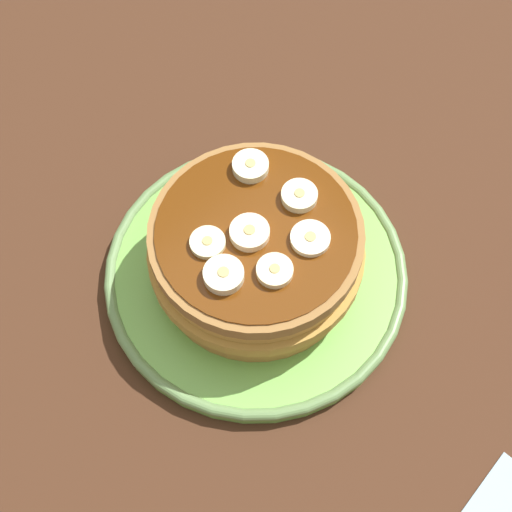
{
  "coord_description": "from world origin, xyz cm",
  "views": [
    {
      "loc": [
        -17.7,
        -20.7,
        55.64
      ],
      "look_at": [
        0.0,
        0.0,
        3.98
      ],
      "focal_mm": 51.49,
      "sensor_mm": 36.0,
      "label": 1
    }
  ],
  "objects_px": {
    "pancake_stack": "(257,249)",
    "banana_slice_4": "(208,243)",
    "banana_slice_1": "(250,167)",
    "banana_slice_6": "(224,275)",
    "plate": "(256,273)",
    "banana_slice_0": "(252,236)",
    "banana_slice_3": "(310,239)",
    "banana_slice_5": "(275,271)",
    "banana_slice_2": "(302,199)"
  },
  "relations": [
    {
      "from": "banana_slice_1",
      "to": "banana_slice_3",
      "type": "bearing_deg",
      "value": -95.57
    },
    {
      "from": "banana_slice_2",
      "to": "banana_slice_4",
      "type": "relative_size",
      "value": 1.05
    },
    {
      "from": "banana_slice_5",
      "to": "banana_slice_6",
      "type": "xyz_separation_m",
      "value": [
        -0.03,
        0.02,
        0.0
      ]
    },
    {
      "from": "pancake_stack",
      "to": "plate",
      "type": "bearing_deg",
      "value": -144.5
    },
    {
      "from": "banana_slice_1",
      "to": "plate",
      "type": "bearing_deg",
      "value": -126.05
    },
    {
      "from": "pancake_stack",
      "to": "banana_slice_6",
      "type": "height_order",
      "value": "banana_slice_6"
    },
    {
      "from": "banana_slice_0",
      "to": "banana_slice_4",
      "type": "xyz_separation_m",
      "value": [
        -0.03,
        0.02,
        -0.0
      ]
    },
    {
      "from": "banana_slice_0",
      "to": "banana_slice_2",
      "type": "bearing_deg",
      "value": -0.55
    },
    {
      "from": "pancake_stack",
      "to": "banana_slice_2",
      "type": "xyz_separation_m",
      "value": [
        0.04,
        -0.0,
        0.04
      ]
    },
    {
      "from": "banana_slice_0",
      "to": "banana_slice_1",
      "type": "xyz_separation_m",
      "value": [
        0.04,
        0.05,
        0.0
      ]
    },
    {
      "from": "banana_slice_3",
      "to": "banana_slice_5",
      "type": "relative_size",
      "value": 1.11
    },
    {
      "from": "banana_slice_0",
      "to": "banana_slice_4",
      "type": "height_order",
      "value": "banana_slice_0"
    },
    {
      "from": "banana_slice_4",
      "to": "banana_slice_2",
      "type": "bearing_deg",
      "value": -12.9
    },
    {
      "from": "banana_slice_3",
      "to": "banana_slice_4",
      "type": "relative_size",
      "value": 1.12
    },
    {
      "from": "pancake_stack",
      "to": "banana_slice_1",
      "type": "bearing_deg",
      "value": 54.65
    },
    {
      "from": "banana_slice_1",
      "to": "banana_slice_4",
      "type": "relative_size",
      "value": 1.07
    },
    {
      "from": "banana_slice_0",
      "to": "banana_slice_1",
      "type": "height_order",
      "value": "same"
    },
    {
      "from": "banana_slice_0",
      "to": "banana_slice_1",
      "type": "distance_m",
      "value": 0.06
    },
    {
      "from": "banana_slice_6",
      "to": "banana_slice_5",
      "type": "bearing_deg",
      "value": -34.47
    },
    {
      "from": "pancake_stack",
      "to": "banana_slice_6",
      "type": "relative_size",
      "value": 5.89
    },
    {
      "from": "banana_slice_3",
      "to": "banana_slice_2",
      "type": "bearing_deg",
      "value": 57.5
    },
    {
      "from": "banana_slice_3",
      "to": "banana_slice_4",
      "type": "distance_m",
      "value": 0.08
    },
    {
      "from": "plate",
      "to": "banana_slice_5",
      "type": "relative_size",
      "value": 9.32
    },
    {
      "from": "pancake_stack",
      "to": "banana_slice_4",
      "type": "bearing_deg",
      "value": 160.26
    },
    {
      "from": "banana_slice_4",
      "to": "banana_slice_6",
      "type": "distance_m",
      "value": 0.03
    },
    {
      "from": "plate",
      "to": "banana_slice_4",
      "type": "height_order",
      "value": "banana_slice_4"
    },
    {
      "from": "banana_slice_1",
      "to": "banana_slice_2",
      "type": "relative_size",
      "value": 1.02
    },
    {
      "from": "banana_slice_5",
      "to": "plate",
      "type": "bearing_deg",
      "value": 70.33
    },
    {
      "from": "pancake_stack",
      "to": "banana_slice_0",
      "type": "relative_size",
      "value": 5.83
    },
    {
      "from": "pancake_stack",
      "to": "banana_slice_6",
      "type": "distance_m",
      "value": 0.06
    },
    {
      "from": "banana_slice_0",
      "to": "banana_slice_3",
      "type": "height_order",
      "value": "banana_slice_0"
    },
    {
      "from": "plate",
      "to": "banana_slice_1",
      "type": "xyz_separation_m",
      "value": [
        0.03,
        0.04,
        0.08
      ]
    },
    {
      "from": "banana_slice_2",
      "to": "banana_slice_4",
      "type": "height_order",
      "value": "banana_slice_2"
    },
    {
      "from": "banana_slice_2",
      "to": "banana_slice_6",
      "type": "xyz_separation_m",
      "value": [
        -0.09,
        -0.01,
        0.0
      ]
    },
    {
      "from": "banana_slice_2",
      "to": "plate",
      "type": "bearing_deg",
      "value": 175.23
    },
    {
      "from": "pancake_stack",
      "to": "banana_slice_4",
      "type": "height_order",
      "value": "banana_slice_4"
    },
    {
      "from": "banana_slice_3",
      "to": "banana_slice_0",
      "type": "bearing_deg",
      "value": 136.95
    },
    {
      "from": "banana_slice_1",
      "to": "banana_slice_3",
      "type": "height_order",
      "value": "banana_slice_1"
    },
    {
      "from": "plate",
      "to": "banana_slice_2",
      "type": "height_order",
      "value": "banana_slice_2"
    },
    {
      "from": "banana_slice_0",
      "to": "banana_slice_3",
      "type": "xyz_separation_m",
      "value": [
        0.03,
        -0.03,
        -0.0
      ]
    },
    {
      "from": "banana_slice_5",
      "to": "banana_slice_6",
      "type": "bearing_deg",
      "value": 145.53
    },
    {
      "from": "banana_slice_2",
      "to": "banana_slice_6",
      "type": "distance_m",
      "value": 0.09
    },
    {
      "from": "plate",
      "to": "pancake_stack",
      "type": "distance_m",
      "value": 0.04
    },
    {
      "from": "plate",
      "to": "banana_slice_0",
      "type": "xyz_separation_m",
      "value": [
        -0.01,
        -0.0,
        0.08
      ]
    },
    {
      "from": "banana_slice_3",
      "to": "banana_slice_6",
      "type": "xyz_separation_m",
      "value": [
        -0.07,
        0.02,
        0.0
      ]
    },
    {
      "from": "plate",
      "to": "banana_slice_6",
      "type": "height_order",
      "value": "banana_slice_6"
    },
    {
      "from": "banana_slice_2",
      "to": "banana_slice_6",
      "type": "bearing_deg",
      "value": -172.69
    },
    {
      "from": "banana_slice_2",
      "to": "banana_slice_1",
      "type": "bearing_deg",
      "value": 102.59
    },
    {
      "from": "banana_slice_0",
      "to": "pancake_stack",
      "type": "bearing_deg",
      "value": 28.65
    },
    {
      "from": "plate",
      "to": "banana_slice_6",
      "type": "bearing_deg",
      "value": -161.17
    }
  ]
}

